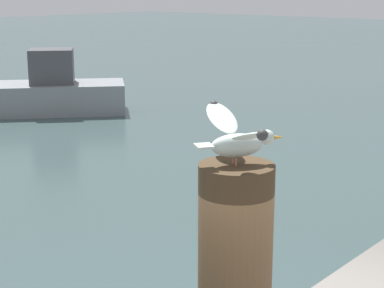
% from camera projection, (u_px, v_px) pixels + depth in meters
% --- Properties ---
extents(seagull, '(0.47, 0.60, 0.22)m').
position_uv_depth(seagull, '(238.00, 137.00, 2.68)').
color(seagull, tan).
rests_on(seagull, mooring_post).
extents(boat_grey, '(5.62, 5.19, 1.99)m').
position_uv_depth(boat_grey, '(1.00, 96.00, 17.11)').
color(boat_grey, gray).
rests_on(boat_grey, ground_plane).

